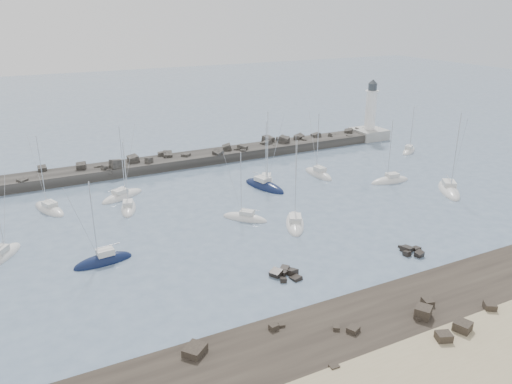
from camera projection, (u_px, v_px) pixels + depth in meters
ground at (271, 240)px, 67.32m from camera, size 400.00×400.00×0.00m
rock_shelf at (378, 328)px, 48.95m from camera, size 140.00×12.41×1.93m
rock_cluster_near at (286, 274)px, 58.52m from camera, size 3.56×3.62×1.46m
rock_cluster_far at (410, 252)px, 64.04m from camera, size 3.19×3.77×1.49m
breakwater at (142, 169)px, 95.74m from camera, size 115.00×7.28×5.13m
lighthouse at (369, 126)px, 117.86m from camera, size 7.00×7.00×14.60m
sailboat_0 at (3, 256)px, 62.76m from camera, size 5.71×7.08×11.33m
sailboat_1 at (49, 209)px, 77.12m from camera, size 5.15×8.36×12.64m
sailboat_2 at (103, 261)px, 61.38m from camera, size 7.38×2.93×11.74m
sailboat_3 at (129, 208)px, 77.55m from camera, size 4.06×7.54×11.51m
sailboat_4 at (122, 197)px, 82.31m from camera, size 8.39×5.90×12.83m
sailboat_5 at (245, 218)px, 73.89m from camera, size 6.32×6.59×11.13m
sailboat_6 at (266, 183)px, 88.80m from camera, size 6.08×7.75×12.23m
sailboat_7 at (295, 224)px, 72.06m from camera, size 6.36×8.69×13.36m
sailboat_8 at (264, 187)px, 86.81m from camera, size 5.22×9.64×14.62m
sailboat_9 at (390, 181)px, 89.54m from camera, size 7.88×3.14×12.25m
sailboat_10 at (318, 174)px, 93.02m from camera, size 2.73×7.91×12.60m
sailboat_11 at (449, 191)px, 84.86m from camera, size 7.64×9.45×14.87m
sailboat_12 at (409, 151)px, 107.89m from camera, size 6.68×5.29×10.67m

